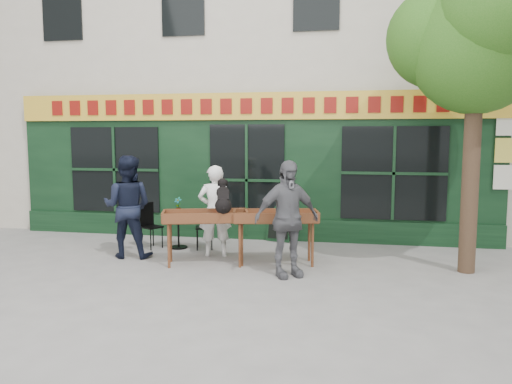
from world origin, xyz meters
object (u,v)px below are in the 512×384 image
woman (215,211)px  book_cart_right (276,220)px  dog (223,195)px  bistro_table (178,223)px  book_cart_center (205,220)px  man_left (128,207)px  man_right (287,219)px

woman → book_cart_right: woman is taller
dog → book_cart_right: bearing=1.0°
bistro_table → woman: bearing=-28.1°
book_cart_center → man_left: bearing=155.1°
dog → bistro_table: bearing=120.6°
man_left → dog: bearing=165.7°
book_cart_center → bistro_table: size_ratio=2.12×
book_cart_right → man_left: 2.89m
book_cart_center → bistro_table: (-0.93, 1.15, -0.28)m
woman → book_cart_right: size_ratio=1.12×
book_cart_center → dog: 0.59m
book_cart_right → bistro_table: bearing=145.1°
book_cart_center → bistro_table: 1.50m
dog → woman: woman is taller
woman → book_cart_right: bearing=145.4°
book_cart_center → man_left: size_ratio=0.82×
dog → woman: size_ratio=0.34×
man_right → man_left: (-3.19, 0.76, 0.01)m
bistro_table → man_left: bearing=-127.9°
dog → bistro_table: (-1.28, 1.20, -0.75)m
bistro_table → man_left: 1.22m
book_cart_center → bistro_table: book_cart_center is taller
woman → man_left: 1.68m
dog → bistro_table: size_ratio=0.79×
book_cart_right → man_left: man_left is taller
dog → bistro_table: 1.90m
dog → woman: bearing=100.2°
bistro_table → man_left: size_ratio=0.38×
book_cart_center → man_left: man_left is taller
man_right → bistro_table: size_ratio=2.57×
book_cart_right → man_right: size_ratio=0.82×
woman → dog: bearing=100.2°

